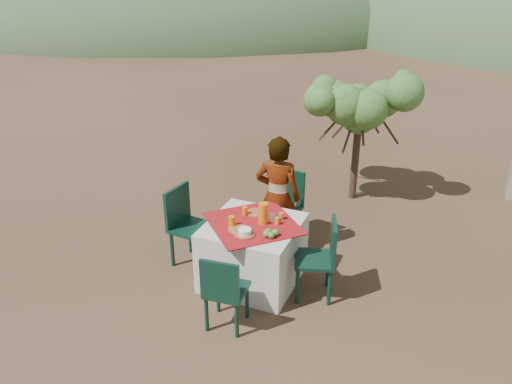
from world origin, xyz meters
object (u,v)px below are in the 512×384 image
chair_left (186,222)px  chair_right (322,256)px  shrub_tree (364,111)px  chair_near (224,290)px  table (253,252)px  person (278,197)px  juice_pitcher (263,213)px  chair_far (284,203)px

chair_left → chair_right: chair_left is taller
shrub_tree → chair_left: bearing=-119.9°
chair_near → shrub_tree: size_ratio=0.48×
table → chair_right: size_ratio=1.39×
chair_right → person: bearing=-148.7°
chair_right → person: (-0.78, 0.68, 0.27)m
chair_near → shrub_tree: 3.83m
chair_right → shrub_tree: shrub_tree is taller
person → shrub_tree: bearing=-110.5°
table → juice_pitcher: (0.11, 0.05, 0.50)m
table → chair_far: (0.01, 1.04, 0.17)m
chair_far → person: (0.03, -0.34, 0.24)m
table → chair_left: (-0.91, 0.06, 0.17)m
table → person: (0.04, 0.70, 0.41)m
table → chair_far: chair_far is taller
table → chair_right: 0.83m
chair_near → chair_left: bearing=-50.3°
chair_left → person: size_ratio=0.63×
chair_far → chair_left: (-0.92, -0.97, 0.00)m
table → shrub_tree: 3.01m
person → shrub_tree: (0.59, 2.06, 0.63)m
person → juice_pitcher: (0.07, -0.65, 0.09)m
chair_far → chair_near: bearing=-78.4°
chair_right → juice_pitcher: size_ratio=3.82×
chair_left → person: (0.95, 0.63, 0.24)m
chair_far → person: person is taller
chair_right → person: person is taller
chair_far → shrub_tree: (0.63, 1.72, 0.87)m
shrub_tree → juice_pitcher: (-0.53, -2.71, -0.54)m
person → juice_pitcher: size_ratio=6.46×
chair_far → table: bearing=-80.8°
person → shrub_tree: 2.24m
chair_near → chair_far: bearing=-93.6°
chair_left → shrub_tree: size_ratio=0.55×
shrub_tree → juice_pitcher: 2.81m
chair_near → chair_right: chair_right is taller
table → juice_pitcher: juice_pitcher is taller
chair_near → person: person is taller
table → juice_pitcher: 0.52m
juice_pitcher → chair_near: bearing=-91.9°
juice_pitcher → chair_left: bearing=179.2°
chair_far → chair_right: bearing=-42.1°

